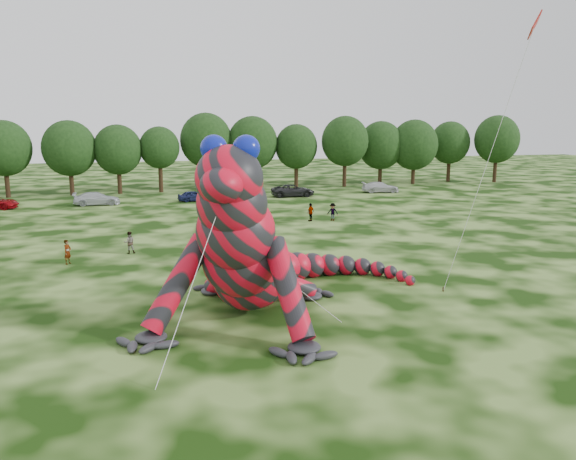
% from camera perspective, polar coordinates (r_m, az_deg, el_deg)
% --- Properties ---
extents(ground, '(240.00, 240.00, 0.00)m').
position_cam_1_polar(ground, '(21.44, -8.05, -14.47)').
color(ground, '#16330A').
rests_on(ground, ground).
extents(inflatable_gecko, '(20.54, 21.88, 8.68)m').
position_cam_1_polar(inflatable_gecko, '(27.81, -3.52, 0.91)').
color(inflatable_gecko, red).
rests_on(inflatable_gecko, ground).
extents(flying_kite, '(2.85, 3.62, 14.43)m').
position_cam_1_polar(flying_kite, '(29.98, 23.17, 16.85)').
color(flying_kite, red).
rests_on(flying_kite, ground).
extents(tree_6, '(6.52, 5.86, 9.49)m').
position_cam_1_polar(tree_6, '(77.60, -26.82, 6.45)').
color(tree_6, black).
rests_on(tree_6, ground).
extents(tree_7, '(6.68, 6.01, 9.48)m').
position_cam_1_polar(tree_7, '(76.60, -21.28, 6.82)').
color(tree_7, black).
rests_on(tree_7, ground).
extents(tree_8, '(6.14, 5.53, 8.94)m').
position_cam_1_polar(tree_8, '(76.42, -16.86, 6.89)').
color(tree_8, black).
rests_on(tree_8, ground).
extents(tree_9, '(5.27, 4.74, 8.68)m').
position_cam_1_polar(tree_9, '(76.83, -12.88, 7.00)').
color(tree_9, black).
rests_on(tree_9, ground).
extents(tree_10, '(7.09, 6.38, 10.50)m').
position_cam_1_polar(tree_10, '(78.54, -8.29, 7.90)').
color(tree_10, black).
rests_on(tree_10, ground).
extents(tree_11, '(7.01, 6.31, 10.07)m').
position_cam_1_polar(tree_11, '(79.21, -3.62, 7.86)').
color(tree_11, black).
rests_on(tree_11, ground).
extents(tree_12, '(5.99, 5.39, 8.97)m').
position_cam_1_polar(tree_12, '(80.29, 0.85, 7.53)').
color(tree_12, black).
rests_on(tree_12, ground).
extents(tree_13, '(6.83, 6.15, 10.13)m').
position_cam_1_polar(tree_13, '(81.95, 5.80, 7.94)').
color(tree_13, black).
rests_on(tree_13, ground).
extents(tree_14, '(6.82, 6.14, 9.40)m').
position_cam_1_polar(tree_14, '(85.89, 9.39, 7.74)').
color(tree_14, black).
rests_on(tree_14, ground).
extents(tree_15, '(7.17, 6.45, 9.63)m').
position_cam_1_polar(tree_15, '(87.25, 12.68, 7.75)').
color(tree_15, black).
rests_on(tree_15, ground).
extents(tree_16, '(6.26, 5.63, 9.37)m').
position_cam_1_polar(tree_16, '(92.08, 16.08, 7.66)').
color(tree_16, black).
rests_on(tree_16, ground).
extents(tree_17, '(6.98, 6.28, 10.30)m').
position_cam_1_polar(tree_17, '(93.37, 20.41, 7.73)').
color(tree_17, black).
rests_on(tree_17, ground).
extents(car_3, '(5.04, 2.06, 1.46)m').
position_cam_1_polar(car_3, '(66.74, -18.86, 3.03)').
color(car_3, silver).
rests_on(car_3, ground).
extents(car_4, '(3.86, 1.84, 1.27)m').
position_cam_1_polar(car_4, '(67.19, -9.55, 3.43)').
color(car_4, '#171E48').
rests_on(car_4, ground).
extents(car_5, '(4.06, 1.50, 1.33)m').
position_cam_1_polar(car_5, '(68.78, -4.73, 3.74)').
color(car_5, silver).
rests_on(car_5, ground).
extents(car_6, '(5.50, 2.66, 1.51)m').
position_cam_1_polar(car_6, '(70.59, 0.51, 4.03)').
color(car_6, black).
rests_on(car_6, ground).
extents(car_7, '(5.16, 2.89, 1.41)m').
position_cam_1_polar(car_7, '(75.76, 9.37, 4.32)').
color(car_7, silver).
rests_on(car_7, ground).
extents(spectator_2, '(1.23, 1.14, 1.67)m').
position_cam_1_polar(spectator_2, '(53.24, 4.56, 1.85)').
color(spectator_2, gray).
rests_on(spectator_2, ground).
extents(spectator_3, '(1.04, 0.94, 1.71)m').
position_cam_1_polar(spectator_3, '(52.80, 2.32, 1.82)').
color(spectator_3, gray).
rests_on(spectator_3, ground).
extents(spectator_1, '(0.82, 0.67, 1.58)m').
position_cam_1_polar(spectator_1, '(41.27, -15.82, -1.23)').
color(spectator_1, gray).
rests_on(spectator_1, ground).
extents(spectator_5, '(1.55, 1.59, 1.82)m').
position_cam_1_polar(spectator_5, '(37.05, -8.96, -2.11)').
color(spectator_5, gray).
rests_on(spectator_5, ground).
extents(spectator_0, '(0.64, 0.71, 1.62)m').
position_cam_1_polar(spectator_0, '(39.49, -21.49, -2.09)').
color(spectator_0, gray).
rests_on(spectator_0, ground).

